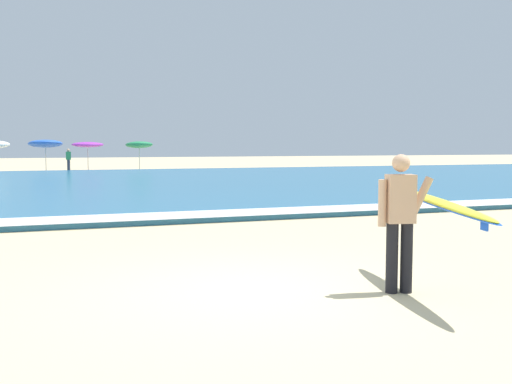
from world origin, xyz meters
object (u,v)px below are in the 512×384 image
beach_umbrella_5 (139,145)px  beachgoer_near_row_left (69,160)px  beach_umbrella_4 (88,145)px  beach_umbrella_3 (45,144)px  surfer_with_board (419,210)px

beach_umbrella_5 → beachgoer_near_row_left: size_ratio=1.36×
beach_umbrella_4 → beachgoer_near_row_left: beach_umbrella_4 is taller
beach_umbrella_4 → beach_umbrella_5: size_ratio=1.03×
beach_umbrella_3 → beach_umbrella_5: bearing=-2.7°
surfer_with_board → beach_umbrella_4: size_ratio=1.34×
beach_umbrella_3 → beach_umbrella_4: (2.86, 0.69, -0.06)m
beach_umbrella_4 → beachgoer_near_row_left: bearing=-119.8°
beach_umbrella_3 → beach_umbrella_5: beach_umbrella_3 is taller
surfer_with_board → beachgoer_near_row_left: bearing=94.8°
beach_umbrella_5 → beachgoer_near_row_left: beach_umbrella_5 is taller
beach_umbrella_5 → beach_umbrella_4: bearing=164.2°
beachgoer_near_row_left → beach_umbrella_5: bearing=16.7°
surfer_with_board → beach_umbrella_3: bearing=96.8°
surfer_with_board → beachgoer_near_row_left: surfer_with_board is taller
surfer_with_board → beach_umbrella_5: 36.75m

